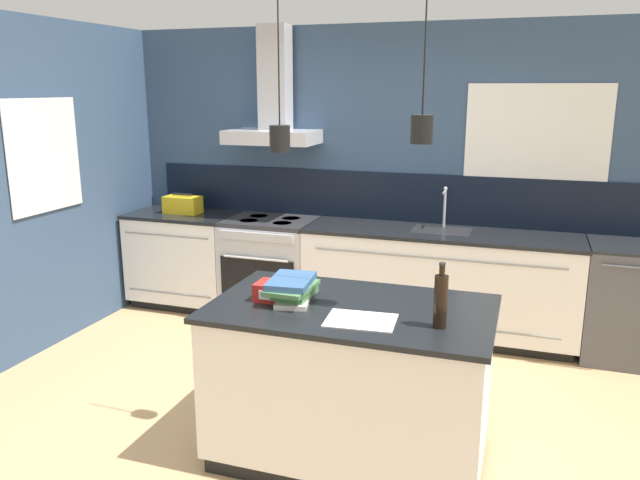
# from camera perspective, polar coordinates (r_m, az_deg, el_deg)

# --- Properties ---
(ground_plane) EXTENTS (16.00, 16.00, 0.00)m
(ground_plane) POSITION_cam_1_polar(r_m,az_deg,el_deg) (4.15, -0.99, -16.11)
(ground_plane) COLOR tan
(ground_plane) RESTS_ON ground
(wall_back) EXTENTS (5.60, 2.41, 2.60)m
(wall_back) POSITION_cam_1_polar(r_m,az_deg,el_deg) (5.58, 5.30, 6.39)
(wall_back) COLOR #354C6B
(wall_back) RESTS_ON ground_plane
(wall_left) EXTENTS (0.08, 3.80, 2.60)m
(wall_left) POSITION_cam_1_polar(r_m,az_deg,el_deg) (5.52, -22.97, 4.76)
(wall_left) COLOR #354C6B
(wall_left) RESTS_ON ground_plane
(counter_run_left) EXTENTS (1.01, 0.64, 0.91)m
(counter_run_left) POSITION_cam_1_polar(r_m,az_deg,el_deg) (6.15, -12.20, -1.67)
(counter_run_left) COLOR black
(counter_run_left) RESTS_ON ground_plane
(counter_run_sink) EXTENTS (2.27, 0.64, 1.26)m
(counter_run_sink) POSITION_cam_1_polar(r_m,az_deg,el_deg) (5.37, 10.76, -3.89)
(counter_run_sink) COLOR black
(counter_run_sink) RESTS_ON ground_plane
(oven_range) EXTENTS (0.80, 0.66, 0.91)m
(oven_range) POSITION_cam_1_polar(r_m,az_deg,el_deg) (5.75, -4.52, -2.54)
(oven_range) COLOR #B5B5BA
(oven_range) RESTS_ON ground_plane
(dishwasher) EXTENTS (0.61, 0.65, 0.91)m
(dishwasher) POSITION_cam_1_polar(r_m,az_deg,el_deg) (5.38, 26.12, -5.11)
(dishwasher) COLOR #4C4C51
(dishwasher) RESTS_ON ground_plane
(kitchen_island) EXTENTS (1.53, 0.92, 0.91)m
(kitchen_island) POSITION_cam_1_polar(r_m,az_deg,el_deg) (3.59, 2.80, -12.82)
(kitchen_island) COLOR black
(kitchen_island) RESTS_ON ground_plane
(bottle_on_island) EXTENTS (0.07, 0.07, 0.33)m
(bottle_on_island) POSITION_cam_1_polar(r_m,az_deg,el_deg) (3.13, 10.97, -5.43)
(bottle_on_island) COLOR black
(bottle_on_island) RESTS_ON kitchen_island
(book_stack) EXTENTS (0.26, 0.36, 0.13)m
(book_stack) POSITION_cam_1_polar(r_m,az_deg,el_deg) (3.47, -2.51, -4.49)
(book_stack) COLOR silver
(book_stack) RESTS_ON kitchen_island
(red_supply_box) EXTENTS (0.22, 0.17, 0.10)m
(red_supply_box) POSITION_cam_1_polar(r_m,az_deg,el_deg) (3.50, -4.08, -4.71)
(red_supply_box) COLOR red
(red_supply_box) RESTS_ON kitchen_island
(paper_pile) EXTENTS (0.37, 0.29, 0.01)m
(paper_pile) POSITION_cam_1_polar(r_m,az_deg,el_deg) (3.21, 3.75, -7.34)
(paper_pile) COLOR silver
(paper_pile) RESTS_ON kitchen_island
(yellow_toolbox) EXTENTS (0.34, 0.18, 0.19)m
(yellow_toolbox) POSITION_cam_1_polar(r_m,az_deg,el_deg) (6.03, -12.44, 3.17)
(yellow_toolbox) COLOR gold
(yellow_toolbox) RESTS_ON counter_run_left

